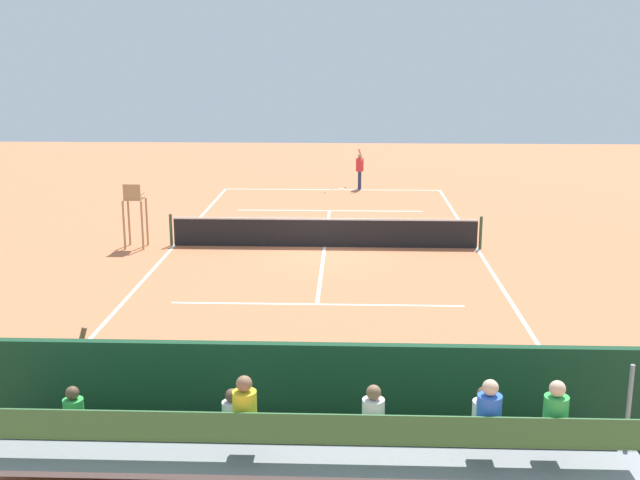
{
  "coord_description": "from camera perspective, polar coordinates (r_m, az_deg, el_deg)",
  "views": [
    {
      "loc": [
        -0.81,
        25.15,
        6.31
      ],
      "look_at": [
        0.0,
        4.0,
        1.2
      ],
      "focal_mm": 44.1,
      "sensor_mm": 36.0,
      "label": 1
    }
  ],
  "objects": [
    {
      "name": "tennis_net",
      "position": [
        25.82,
        0.34,
        0.57
      ],
      "size": [
        10.3,
        0.1,
        1.07
      ],
      "color": "black",
      "rests_on": "ground"
    },
    {
      "name": "umpire_chair",
      "position": [
        26.27,
        -13.33,
        2.24
      ],
      "size": [
        0.67,
        0.67,
        2.14
      ],
      "color": "#A88456",
      "rests_on": "ground"
    },
    {
      "name": "tennis_player",
      "position": [
        36.75,
        2.9,
        5.27
      ],
      "size": [
        0.4,
        0.54,
        1.93
      ],
      "color": "navy",
      "rests_on": "ground"
    },
    {
      "name": "bleacher_stand",
      "position": [
        11.17,
        -1.85,
        -15.1
      ],
      "size": [
        9.06,
        2.4,
        2.48
      ],
      "color": "gray",
      "rests_on": "ground"
    },
    {
      "name": "courtside_bench",
      "position": [
        13.22,
        5.9,
        -12.28
      ],
      "size": [
        1.8,
        0.4,
        0.93
      ],
      "color": "#234C2D",
      "rests_on": "ground"
    },
    {
      "name": "backdrop_wall",
      "position": [
        12.37,
        -1.81,
        -11.84
      ],
      "size": [
        18.0,
        0.16,
        2.0
      ],
      "primitive_type": "cube",
      "color": "#194228",
      "rests_on": "ground"
    },
    {
      "name": "tennis_racket",
      "position": [
        36.93,
        1.63,
        3.75
      ],
      "size": [
        0.4,
        0.58,
        0.03
      ],
      "color": "black",
      "rests_on": "ground"
    },
    {
      "name": "line_judge",
      "position": [
        13.63,
        -17.1,
        -9.92
      ],
      "size": [
        0.37,
        0.53,
        1.93
      ],
      "color": "#232328",
      "rests_on": "ground"
    },
    {
      "name": "ground_plane",
      "position": [
        25.94,
        0.34,
        -0.51
      ],
      "size": [
        60.0,
        60.0,
        0.0
      ],
      "primitive_type": "plane",
      "color": "#CC7047"
    },
    {
      "name": "tennis_ball_near",
      "position": [
        35.83,
        0.35,
        3.48
      ],
      "size": [
        0.07,
        0.07,
        0.07
      ],
      "primitive_type": "sphere",
      "color": "#CCDB33",
      "rests_on": "ground"
    },
    {
      "name": "equipment_bag",
      "position": [
        13.28,
        -2.09,
        -13.92
      ],
      "size": [
        0.9,
        0.36,
        0.36
      ],
      "primitive_type": "cube",
      "color": "#334C8C",
      "rests_on": "ground"
    },
    {
      "name": "court_line_markings",
      "position": [
        25.97,
        0.34,
        -0.48
      ],
      "size": [
        10.1,
        22.2,
        0.01
      ],
      "color": "white",
      "rests_on": "ground"
    }
  ]
}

